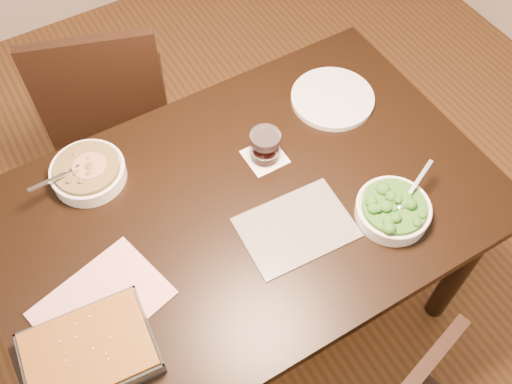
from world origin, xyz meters
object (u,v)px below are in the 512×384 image
at_px(baking_dish, 90,353).
at_px(chair_far, 109,104).
at_px(stew_bowl, 88,172).
at_px(wine_tumbler, 265,146).
at_px(dinner_plate, 332,98).
at_px(table, 246,221).
at_px(broccoli_bowl, 393,209).

xyz_separation_m(baking_dish, chair_far, (0.39, 0.97, -0.27)).
height_order(stew_bowl, chair_far, chair_far).
xyz_separation_m(baking_dish, wine_tumbler, (0.66, 0.30, 0.03)).
xyz_separation_m(stew_bowl, wine_tumbler, (0.47, -0.19, 0.02)).
relative_size(wine_tumbler, chair_far, 0.11).
bearing_deg(dinner_plate, baking_dish, -158.08).
height_order(table, stew_bowl, stew_bowl).
bearing_deg(dinner_plate, stew_bowl, 172.16).
xyz_separation_m(wine_tumbler, chair_far, (-0.28, 0.67, -0.29)).
bearing_deg(baking_dish, wine_tumbler, 30.05).
distance_m(wine_tumbler, dinner_plate, 0.32).
xyz_separation_m(table, chair_far, (-0.14, 0.78, -0.14)).
bearing_deg(stew_bowl, dinner_plate, -7.84).
bearing_deg(stew_bowl, wine_tumbler, -22.18).
bearing_deg(broccoli_bowl, dinner_plate, 76.32).
relative_size(table, chair_far, 1.53).
relative_size(baking_dish, dinner_plate, 1.21).
bearing_deg(dinner_plate, table, -155.45).
relative_size(stew_bowl, wine_tumbler, 2.39).
height_order(table, dinner_plate, dinner_plate).
distance_m(broccoli_bowl, chair_far, 1.15).
relative_size(table, baking_dish, 4.38).
xyz_separation_m(table, dinner_plate, (0.43, 0.20, 0.10)).
height_order(stew_bowl, dinner_plate, stew_bowl).
height_order(stew_bowl, baking_dish, stew_bowl).
bearing_deg(chair_far, wine_tumbler, 131.32).
bearing_deg(stew_bowl, table, -41.76).
distance_m(table, chair_far, 0.81).
bearing_deg(baking_dish, table, 25.22).
distance_m(baking_dish, chair_far, 1.08).
xyz_separation_m(dinner_plate, chair_far, (-0.58, 0.58, -0.25)).
distance_m(table, broccoli_bowl, 0.42).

